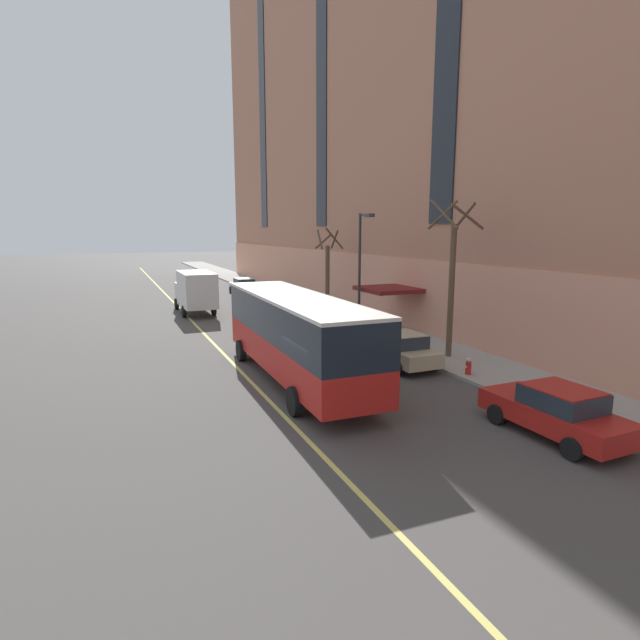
# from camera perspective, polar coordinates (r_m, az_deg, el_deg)

# --- Properties ---
(ground_plane) EXTENTS (260.00, 260.00, 0.00)m
(ground_plane) POSITION_cam_1_polar(r_m,az_deg,el_deg) (17.35, 0.76, -10.33)
(ground_plane) COLOR #4C4947
(sidewalk) EXTENTS (4.00, 160.00, 0.15)m
(sidewalk) POSITION_cam_1_polar(r_m,az_deg,el_deg) (24.16, 16.62, -4.64)
(sidewalk) COLOR #9E9B93
(sidewalk) RESTS_ON ground
(city_bus) EXTENTS (3.03, 11.92, 3.53)m
(city_bus) POSITION_cam_1_polar(r_m,az_deg,el_deg) (20.03, -2.83, -1.41)
(city_bus) COLOR red
(city_bus) RESTS_ON ground
(parked_car_red_0) EXTENTS (2.06, 4.54, 1.56)m
(parked_car_red_0) POSITION_cam_1_polar(r_m,az_deg,el_deg) (16.63, 25.37, -9.41)
(parked_car_red_0) COLOR #B21E19
(parked_car_red_0) RESTS_ON ground
(parked_car_white_2) EXTENTS (2.03, 4.71, 1.56)m
(parked_car_white_2) POSITION_cam_1_polar(r_m,az_deg,el_deg) (48.68, -8.71, 3.85)
(parked_car_white_2) COLOR silver
(parked_car_white_2) RESTS_ON ground
(parked_car_champagne_3) EXTENTS (1.99, 4.39, 1.56)m
(parked_car_champagne_3) POSITION_cam_1_polar(r_m,az_deg,el_deg) (22.94, 9.18, -3.29)
(parked_car_champagne_3) COLOR #BCAD89
(parked_car_champagne_3) RESTS_ON ground
(parked_car_navy_4) EXTENTS (1.94, 4.82, 1.56)m
(parked_car_navy_4) POSITION_cam_1_polar(r_m,az_deg,el_deg) (38.90, -4.90, 2.34)
(parked_car_navy_4) COLOR navy
(parked_car_navy_4) RESTS_ON ground
(box_truck) EXTENTS (2.36, 6.77, 3.13)m
(box_truck) POSITION_cam_1_polar(r_m,az_deg,el_deg) (37.77, -14.06, 3.34)
(box_truck) COLOR silver
(box_truck) RESTS_ON ground
(street_tree_mid_block) EXTENTS (1.93, 1.92, 7.35)m
(street_tree_mid_block) POSITION_cam_1_polar(r_m,az_deg,el_deg) (24.10, 14.83, 4.82)
(street_tree_mid_block) COLOR brown
(street_tree_mid_block) RESTS_ON sidewalk
(street_tree_far_uptown) EXTENTS (1.74, 1.77, 6.14)m
(street_tree_far_uptown) POSITION_cam_1_polar(r_m,az_deg,el_deg) (36.45, 0.88, 5.72)
(street_tree_far_uptown) COLOR brown
(street_tree_far_uptown) RESTS_ON sidewalk
(street_lamp) EXTENTS (0.36, 1.48, 6.91)m
(street_lamp) POSITION_cam_1_polar(r_m,az_deg,el_deg) (29.38, 4.76, 6.86)
(street_lamp) COLOR #2D2D30
(street_lamp) RESTS_ON sidewalk
(fire_hydrant) EXTENTS (0.42, 0.24, 0.72)m
(fire_hydrant) POSITION_cam_1_polar(r_m,az_deg,el_deg) (21.80, 16.60, -5.09)
(fire_hydrant) COLOR red
(fire_hydrant) RESTS_ON sidewalk
(lane_centerline) EXTENTS (0.16, 140.00, 0.01)m
(lane_centerline) POSITION_cam_1_polar(r_m,az_deg,el_deg) (19.53, -6.93, -8.01)
(lane_centerline) COLOR #E0D66B
(lane_centerline) RESTS_ON ground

